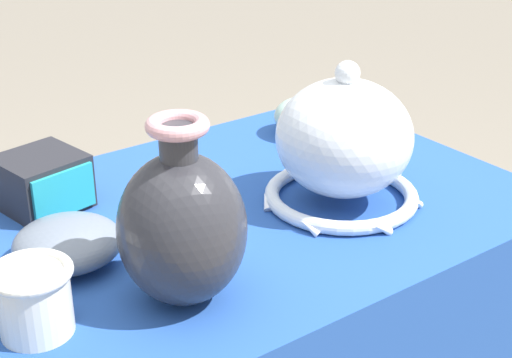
# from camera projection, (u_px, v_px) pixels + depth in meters

# --- Properties ---
(display_table) EXTENTS (0.94, 0.62, 0.78)m
(display_table) POSITION_uv_depth(u_px,v_px,m) (233.00, 277.00, 1.23)
(display_table) COLOR #38383D
(display_table) RESTS_ON ground_plane
(vase_tall_bulbous) EXTENTS (0.16, 0.16, 0.24)m
(vase_tall_bulbous) POSITION_uv_depth(u_px,v_px,m) (182.00, 226.00, 0.94)
(vase_tall_bulbous) COLOR #2D2D33
(vase_tall_bulbous) RESTS_ON display_table
(vase_dome_bell) EXTENTS (0.25, 0.25, 0.23)m
(vase_dome_bell) POSITION_uv_depth(u_px,v_px,m) (344.00, 146.00, 1.18)
(vase_dome_bell) COLOR white
(vase_dome_bell) RESTS_ON display_table
(mosaic_tile_box) EXTENTS (0.13, 0.14, 0.08)m
(mosaic_tile_box) POSITION_uv_depth(u_px,v_px,m) (43.00, 182.00, 1.19)
(mosaic_tile_box) COLOR #232328
(mosaic_tile_box) RESTS_ON display_table
(bowl_shallow_slate) EXTENTS (0.15, 0.15, 0.06)m
(bowl_shallow_slate) POSITION_uv_depth(u_px,v_px,m) (68.00, 243.00, 1.04)
(bowl_shallow_slate) COLOR slate
(bowl_shallow_slate) RESTS_ON display_table
(cup_wide_ivory) EXTENTS (0.10, 0.10, 0.09)m
(cup_wide_ivory) POSITION_uv_depth(u_px,v_px,m) (34.00, 297.00, 0.90)
(cup_wide_ivory) COLOR white
(cup_wide_ivory) RESTS_ON display_table
(bowl_shallow_celadon) EXTENTS (0.11, 0.11, 0.07)m
(bowl_shallow_celadon) POSITION_uv_depth(u_px,v_px,m) (304.00, 116.00, 1.46)
(bowl_shallow_celadon) COLOR #A8CCB7
(bowl_shallow_celadon) RESTS_ON display_table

